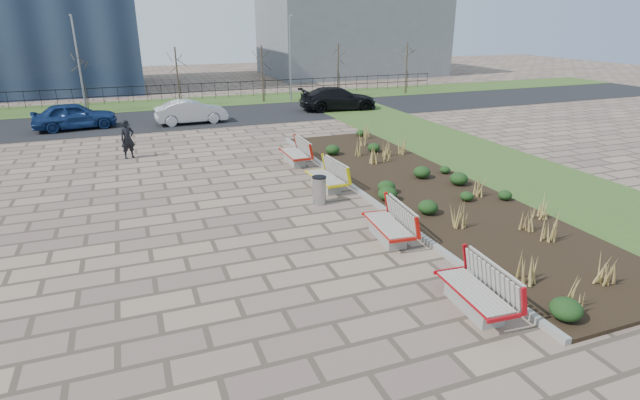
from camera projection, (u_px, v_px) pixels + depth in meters
name	position (u px, v px, depth m)	size (l,w,h in m)	color
ground	(306.00, 284.00, 11.77)	(120.00, 120.00, 0.00)	#87715D
planting_bed	(422.00, 188.00, 18.23)	(4.50, 18.00, 0.10)	black
planting_curb	(364.00, 195.00, 17.44)	(0.16, 18.00, 0.15)	gray
grass_verge_near	(525.00, 175.00, 19.84)	(5.00, 38.00, 0.04)	#33511E
grass_verge_far	(178.00, 103.00, 36.30)	(80.00, 5.00, 0.04)	#33511E
road	(188.00, 118.00, 31.04)	(80.00, 7.00, 0.02)	black
bench_a	(475.00, 289.00, 10.60)	(0.90, 2.10, 1.00)	#AA0B13
bench_b	(388.00, 223.00, 14.00)	(0.90, 2.10, 1.00)	red
bench_c	(326.00, 176.00, 18.14)	(0.90, 2.10, 1.00)	yellow
bench_d	(294.00, 152.00, 21.36)	(0.90, 2.10, 1.00)	#B31A0B
litter_bin	(319.00, 191.00, 16.69)	(0.46, 0.46, 0.94)	#B2B2B7
pedestrian	(128.00, 139.00, 22.02)	(0.63, 0.41, 1.72)	black
car_blue	(74.00, 116.00, 27.78)	(1.75, 4.36, 1.49)	navy
car_silver	(191.00, 112.00, 29.30)	(1.43, 4.11, 1.35)	#ABACB3
car_black	(338.00, 99.00, 33.56)	(2.11, 5.19, 1.51)	black
tree_b	(82.00, 81.00, 32.27)	(1.40, 1.40, 4.00)	#4C3D2D
tree_c	(178.00, 77.00, 34.28)	(1.40, 1.40, 4.00)	#4C3D2D
tree_d	(262.00, 74.00, 36.30)	(1.40, 1.40, 4.00)	#4C3D2D
tree_e	(338.00, 71.00, 38.32)	(1.40, 1.40, 4.00)	#4C3D2D
tree_f	(406.00, 68.00, 40.33)	(1.40, 1.40, 4.00)	#4C3D2D
lamp_west	(79.00, 66.00, 31.48)	(0.24, 0.60, 6.00)	gray
lamp_east	(290.00, 59.00, 36.19)	(0.24, 0.60, 6.00)	gray
railing_fence	(175.00, 92.00, 37.40)	(44.00, 0.10, 1.20)	black
building_grey	(351.00, 26.00, 53.57)	(18.00, 12.00, 10.00)	slate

